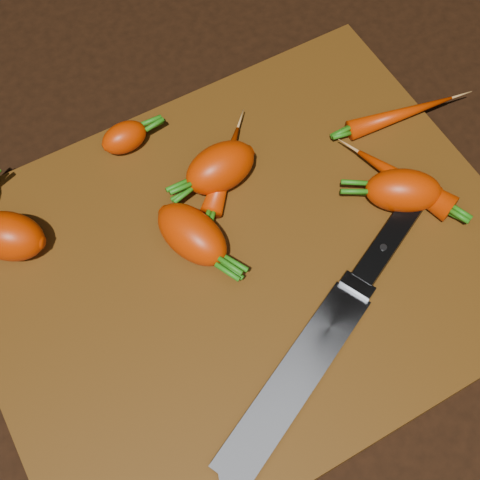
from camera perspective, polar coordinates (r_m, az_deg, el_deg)
ground at (r=0.64m, az=0.44°, el=-2.13°), size 2.00×2.00×0.01m
cutting_board at (r=0.63m, az=0.45°, el=-1.70°), size 0.50×0.40×0.01m
carrot_1 at (r=0.65m, az=-19.15°, el=0.31°), size 0.08×0.08×0.05m
carrot_2 at (r=0.61m, az=-4.12°, el=0.49°), size 0.07×0.09×0.04m
carrot_3 at (r=0.65m, az=-1.70°, el=6.20°), size 0.08×0.05×0.05m
carrot_4 at (r=0.69m, az=-9.84°, el=8.62°), size 0.05×0.03×0.03m
carrot_5 at (r=0.66m, az=13.76°, el=4.11°), size 0.08×0.08×0.04m
carrot_6 at (r=0.66m, az=-1.30°, el=6.09°), size 0.09×0.09×0.02m
carrot_7 at (r=0.72m, az=13.59°, el=10.40°), size 0.12×0.04×0.02m
carrot_8 at (r=0.67m, az=13.80°, el=4.99°), size 0.06×0.11×0.03m
knife at (r=0.58m, az=5.71°, el=-10.31°), size 0.30×0.16×0.02m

